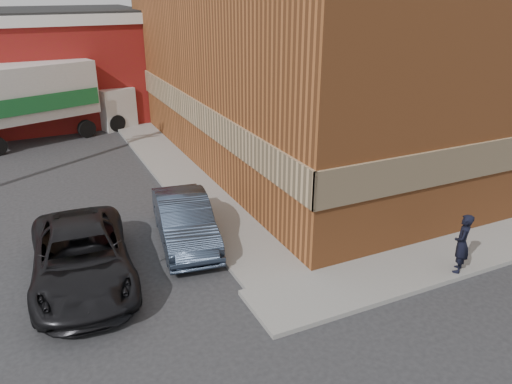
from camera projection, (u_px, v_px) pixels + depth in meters
name	position (u px, v px, depth m)	size (l,w,h in m)	color
ground	(257.00, 290.00, 11.97)	(90.00, 90.00, 0.00)	#28282B
brick_building	(347.00, 37.00, 21.01)	(14.25, 18.25, 9.36)	#A15629
sidewalk_south	(509.00, 240.00, 14.16)	(16.00, 1.80, 0.12)	gray
sidewalk_west	(173.00, 168.00, 19.68)	(1.80, 18.00, 0.12)	gray
man	(462.00, 243.00, 12.25)	(0.56, 0.37, 1.54)	black
sedan	(185.00, 221.00, 13.94)	(1.41, 4.04, 1.33)	#2F3B4E
suv_a	(82.00, 257.00, 12.02)	(2.29, 4.97, 1.38)	black
box_truck	(46.00, 96.00, 22.81)	(7.48, 4.16, 3.54)	silver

